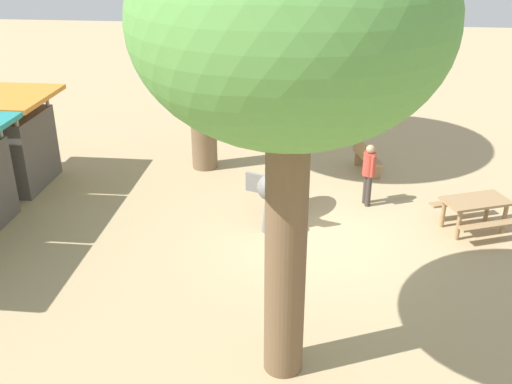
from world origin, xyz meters
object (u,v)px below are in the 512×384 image
person_handler (369,170)px  picnic_table_near (475,207)px  shade_tree_main (291,27)px  market_stall_orange (10,145)px  elephant (282,183)px  wooden_bench (366,157)px  feed_bucket (291,225)px

person_handler → picnic_table_near: 2.66m
shade_tree_main → market_stall_orange: 11.04m
person_handler → shade_tree_main: size_ratio=0.23×
elephant → person_handler: size_ratio=1.22×
wooden_bench → feed_bucket: bearing=-45.1°
shade_tree_main → market_stall_orange: shade_tree_main is taller
wooden_bench → shade_tree_main: bearing=-30.3°
elephant → wooden_bench: 3.76m
person_handler → shade_tree_main: 7.89m
elephant → picnic_table_near: elephant is taller
feed_bucket → wooden_bench: bearing=-27.2°
elephant → person_handler: (0.84, -2.12, 0.07)m
elephant → market_stall_orange: size_ratio=0.78×
person_handler → picnic_table_near: person_handler is taller
market_stall_orange → person_handler: bearing=-91.8°
wooden_bench → market_stall_orange: size_ratio=0.58×
elephant → shade_tree_main: bearing=23.6°
wooden_bench → market_stall_orange: bearing=-96.9°
person_handler → market_stall_orange: market_stall_orange is taller
elephant → market_stall_orange: market_stall_orange is taller
picnic_table_near → feed_bucket: bearing=-14.5°
person_handler → wooden_bench: size_ratio=1.11×
picnic_table_near → market_stall_orange: 12.01m
picnic_table_near → feed_bucket: picnic_table_near is taller
shade_tree_main → market_stall_orange: bearing=49.9°
person_handler → shade_tree_main: bearing=56.9°
elephant → feed_bucket: elephant is taller
elephant → feed_bucket: size_ratio=5.47×
market_stall_orange → feed_bucket: (-1.93, -7.68, -0.98)m
market_stall_orange → elephant: bearing=-98.7°
elephant → person_handler: person_handler is taller
elephant → market_stall_orange: 7.50m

